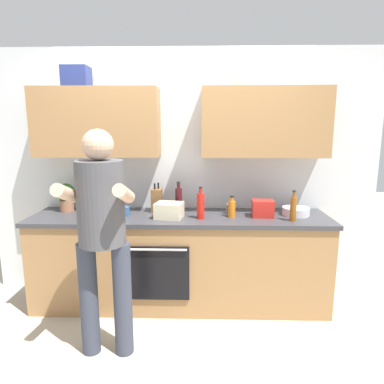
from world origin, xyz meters
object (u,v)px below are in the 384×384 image
bottle_hotsauce (201,205)px  grocery_bag_rice (169,210)px  cup_tea (125,211)px  grocery_bag_crisps (263,208)px  cup_coffee (94,211)px  potted_herb (66,196)px  bottle_wine (179,199)px  bottle_water (112,204)px  person_standing (102,227)px  bottle_juice (232,208)px  mixing_bowl (296,211)px  cup_stoneware (230,209)px  knife_block (157,200)px  bottle_syrup (293,208)px

bottle_hotsauce → grocery_bag_rice: bearing=177.2°
cup_tea → grocery_bag_crisps: (1.31, -0.01, 0.04)m
cup_coffee → potted_herb: potted_herb is taller
bottle_wine → bottle_water: size_ratio=0.90×
person_standing → bottle_juice: size_ratio=8.40×
bottle_wine → mixing_bowl: (1.13, -0.10, -0.09)m
cup_tea → mixing_bowl: bearing=1.9°
mixing_bowl → potted_herb: size_ratio=0.92×
cup_coffee → person_standing: bearing=-68.6°
person_standing → bottle_wine: (0.50, 0.92, 0.01)m
mixing_bowl → bottle_water: bearing=-173.4°
bottle_hotsauce → cup_tea: bearing=172.2°
grocery_bag_crisps → cup_tea: bearing=179.5°
bottle_water → cup_coffee: bottle_water is taller
grocery_bag_crisps → cup_stoneware: bearing=162.8°
cup_stoneware → mixing_bowl: bearing=-2.6°
person_standing → knife_block: person_standing is taller
cup_stoneware → knife_block: size_ratio=0.34×
bottle_wine → potted_herb: bearing=-179.9°
potted_herb → cup_coffee: bearing=-28.3°
knife_block → bottle_water: bearing=-140.5°
cup_stoneware → knife_block: (-0.72, 0.08, 0.07)m
cup_stoneware → knife_block: knife_block is taller
bottle_water → mixing_bowl: bearing=6.6°
person_standing → grocery_bag_crisps: size_ratio=8.67×
knife_block → grocery_bag_rice: (0.15, -0.25, -0.04)m
cup_tea → cup_stoneware: cup_stoneware is taller
person_standing → cup_coffee: (-0.29, 0.74, -0.07)m
bottle_hotsauce → cup_tea: bottle_hotsauce is taller
bottle_syrup → mixing_bowl: size_ratio=1.09×
mixing_bowl → grocery_bag_crisps: size_ratio=1.30×
person_standing → bottle_juice: person_standing is taller
bottle_hotsauce → grocery_bag_rice: 0.30m
bottle_juice → grocery_bag_crisps: size_ratio=1.03×
bottle_juice → grocery_bag_rice: bottle_juice is taller
bottle_syrup → grocery_bag_crisps: bearing=149.4°
potted_herb → grocery_bag_rice: bearing=-12.4°
bottle_hotsauce → grocery_bag_crisps: size_ratio=1.51×
bottle_syrup → cup_stoneware: bearing=156.4°
knife_block → grocery_bag_crisps: 1.04m
bottle_juice → potted_herb: 1.65m
bottle_hotsauce → cup_coffee: size_ratio=3.29×
knife_block → grocery_bag_crisps: size_ratio=1.45×
bottle_syrup → cup_coffee: bearing=176.2°
cup_coffee → mixing_bowl: cup_coffee is taller
cup_coffee → grocery_bag_crisps: grocery_bag_crisps is taller
mixing_bowl → grocery_bag_crisps: 0.34m
bottle_water → cup_coffee: 0.25m
bottle_water → knife_block: bottle_water is taller
cup_stoneware → bottle_water: bearing=-168.3°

